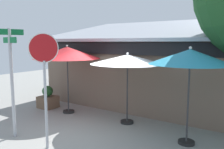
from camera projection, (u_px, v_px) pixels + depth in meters
name	position (u px, v px, depth m)	size (l,w,h in m)	color
ground_plane	(87.00, 130.00, 7.45)	(28.00, 28.00, 0.10)	gray
cafe_building	(158.00, 69.00, 10.71)	(9.44, 5.69, 3.87)	#705B4C
street_sign_post	(11.00, 72.00, 6.60)	(0.80, 0.86, 3.08)	#A8AAB2
stop_sign	(44.00, 70.00, 5.81)	(0.37, 0.64, 2.93)	#A8AAB2
patio_umbrella_crimson_left	(67.00, 53.00, 8.85)	(2.51, 2.51, 2.61)	black
patio_umbrella_ivory_center	(128.00, 60.00, 7.68)	(2.45, 2.45, 2.38)	black
patio_umbrella_teal_right	(190.00, 58.00, 6.03)	(2.13, 2.13, 2.61)	black
sidewalk_planter	(48.00, 99.00, 9.80)	(0.67, 0.67, 0.92)	brown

